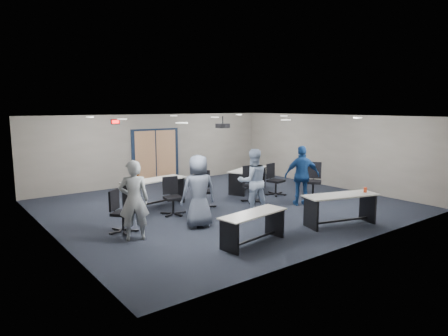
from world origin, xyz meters
TOP-DOWN VIEW (x-y plane):
  - floor at (0.00, 0.00)m, footprint 10.00×10.00m
  - back_wall at (0.00, 4.50)m, footprint 10.00×0.04m
  - front_wall at (0.00, -4.50)m, footprint 10.00×0.04m
  - left_wall at (-5.00, 0.00)m, footprint 0.04×9.00m
  - right_wall at (5.00, 0.00)m, footprint 0.04×9.00m
  - ceiling at (0.00, 0.00)m, footprint 10.00×9.00m
  - double_door at (0.00, 4.46)m, footprint 2.00×0.07m
  - exit_sign at (-1.60, 4.44)m, footprint 0.32×0.07m
  - ceiling_projector at (0.30, 0.50)m, footprint 0.35×0.32m
  - ceiling_can_lights at (0.00, 0.25)m, footprint 6.24×5.74m
  - table_front_left at (-1.60, -3.14)m, footprint 1.78×0.81m
  - table_front_right at (1.11, -3.42)m, footprint 2.06×1.18m
  - table_back_left at (-1.77, 1.19)m, footprint 2.11×0.98m
  - table_back_right at (1.92, 1.16)m, footprint 2.08×1.41m
  - chair_back_a at (-1.81, -0.01)m, footprint 0.76×0.76m
  - chair_back_b at (-0.71, 0.11)m, footprint 0.93×0.93m
  - chair_back_c at (0.98, -0.22)m, footprint 0.75×0.75m
  - chair_back_d at (2.24, 0.07)m, footprint 0.80×0.80m
  - chair_loose_left at (-3.56, -0.66)m, footprint 0.91×0.91m
  - chair_loose_right at (2.95, -0.96)m, footprint 1.03×1.03m
  - person_gray at (-3.57, -1.32)m, footprint 0.79×0.67m
  - person_plaid at (-1.87, -1.38)m, footprint 1.00×0.76m
  - person_lightblue at (0.10, -1.19)m, footprint 1.06×0.94m
  - person_navy at (1.90, -1.40)m, footprint 1.14×0.95m

SIDE VIEW (x-z plane):
  - floor at x=0.00m, z-range 0.00..0.00m
  - table_front_left at x=-1.60m, z-range 0.13..0.83m
  - chair_loose_left at x=-3.56m, z-range 0.00..1.03m
  - chair_back_a at x=-1.81m, z-range 0.00..1.05m
  - chair_back_d at x=2.24m, z-range 0.00..1.07m
  - table_front_right at x=1.11m, z-range 0.08..1.00m
  - chair_back_b at x=-0.71m, z-range 0.00..1.10m
  - table_back_right at x=1.92m, z-range 0.15..0.95m
  - table_back_left at x=-1.77m, z-range 0.01..1.13m
  - chair_back_c at x=0.98m, z-range 0.00..1.14m
  - chair_loose_right at x=2.95m, z-range 0.00..1.17m
  - person_gray at x=-3.57m, z-range 0.00..1.83m
  - person_plaid at x=-1.87m, z-range 0.00..1.83m
  - person_lightblue at x=0.10m, z-range 0.00..1.83m
  - person_navy at x=1.90m, z-range 0.00..1.83m
  - double_door at x=0.00m, z-range -0.05..2.15m
  - back_wall at x=0.00m, z-range 0.00..2.70m
  - front_wall at x=0.00m, z-range 0.00..2.70m
  - left_wall at x=-5.00m, z-range 0.00..2.70m
  - right_wall at x=5.00m, z-range 0.00..2.70m
  - ceiling_projector at x=0.30m, z-range 2.22..2.59m
  - exit_sign at x=-1.60m, z-range 2.36..2.54m
  - ceiling_can_lights at x=0.00m, z-range 2.66..2.68m
  - ceiling at x=0.00m, z-range 2.68..2.72m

